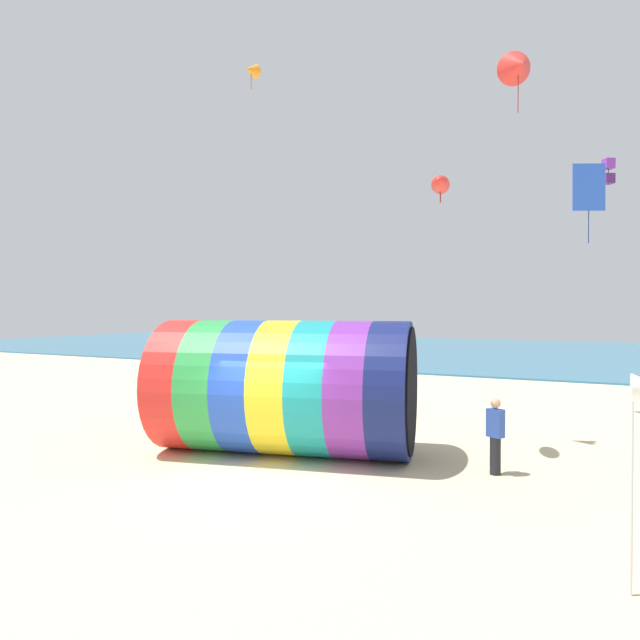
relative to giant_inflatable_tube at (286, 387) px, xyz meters
name	(u,v)px	position (x,y,z in m)	size (l,w,h in m)	color
ground_plane	(251,479)	(0.48, -2.34, -1.71)	(120.00, 120.00, 0.00)	beige
sea	(519,352)	(0.48, 38.83, -1.66)	(120.00, 40.00, 0.10)	teal
giant_inflatable_tube	(286,387)	(0.00, 0.00, 0.00)	(7.08, 4.82, 3.42)	red
kite_handler	(495,435)	(5.17, 0.47, -0.83)	(0.42, 0.36, 1.72)	black
kite_orange_delta	(251,70)	(-5.14, 6.09, 11.35)	(0.65, 0.70, 1.04)	orange
kite_blue_diamond	(589,188)	(6.82, 7.14, 5.81)	(0.93, 0.48, 2.49)	blue
kite_purple_box	(608,171)	(7.35, 10.14, 6.92)	(0.46, 0.46, 0.95)	purple
kite_red_parafoil	(440,185)	(3.59, 1.62, 5.15)	(0.78, 1.36, 0.69)	red
kite_red_delta	(518,66)	(4.59, 7.84, 10.31)	(1.63, 1.76, 2.29)	red
bystander_near_water	(357,387)	(-0.63, 6.14, -0.79)	(0.36, 0.24, 1.79)	#726651
bystander_mid_beach	(314,383)	(-2.79, 6.92, -0.87)	(0.42, 0.37, 1.65)	#726651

